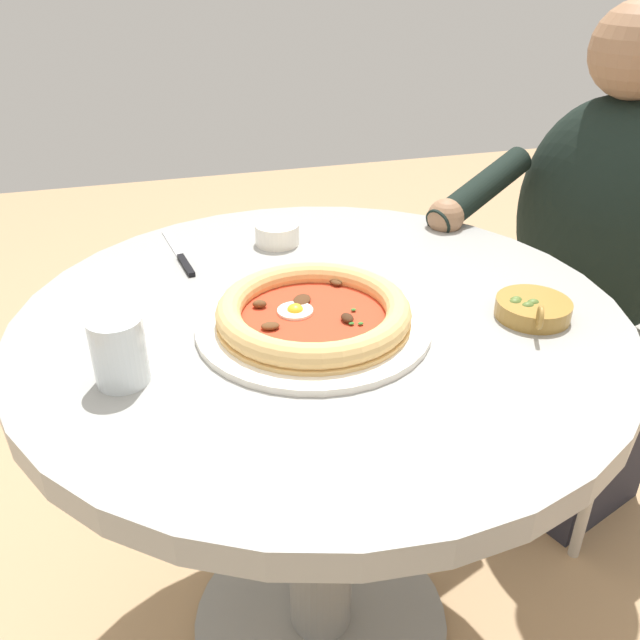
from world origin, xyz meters
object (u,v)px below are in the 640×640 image
dining_table (321,401)px  pizza_on_plate (313,315)px  cafe_chair_diner (626,269)px  steak_knife (182,258)px  olive_pan (532,308)px  ramekin_capers (277,233)px  water_glass (120,355)px  diner_person (579,310)px

dining_table → pizza_on_plate: (-0.02, -0.04, 0.18)m
dining_table → cafe_chair_diner: size_ratio=0.97×
steak_knife → olive_pan: bearing=-36.1°
cafe_chair_diner → olive_pan: bearing=-142.8°
ramekin_capers → steak_knife: bearing=-171.8°
steak_knife → ramekin_capers: (0.17, 0.03, 0.02)m
dining_table → steak_knife: bearing=126.7°
dining_table → cafe_chair_diner: (0.80, 0.28, -0.00)m
dining_table → water_glass: size_ratio=10.19×
water_glass → olive_pan: size_ratio=0.70×
dining_table → olive_pan: bearing=-19.3°
pizza_on_plate → diner_person: size_ratio=0.30×
dining_table → water_glass: (-0.28, -0.10, 0.20)m
dining_table → ramekin_capers: size_ratio=11.39×
steak_knife → ramekin_capers: size_ratio=2.67×
water_glass → diner_person: size_ratio=0.08×
diner_person → water_glass: bearing=-160.1°
ramekin_capers → cafe_chair_diner: bearing=1.4°
ramekin_capers → cafe_chair_diner: 0.82m
cafe_chair_diner → water_glass: bearing=-160.2°
dining_table → water_glass: water_glass is taller
olive_pan → diner_person: (0.37, 0.34, -0.24)m
diner_person → cafe_chair_diner: bearing=19.0°
cafe_chair_diner → steak_knife: bearing=-177.4°
dining_table → ramekin_capers: bearing=91.1°
diner_person → pizza_on_plate: bearing=-157.6°
dining_table → pizza_on_plate: pizza_on_plate is taller
diner_person → cafe_chair_diner: (0.14, 0.05, 0.06)m
olive_pan → cafe_chair_diner: size_ratio=0.14×
water_glass → diner_person: diner_person is taller
dining_table → ramekin_capers: (-0.01, 0.27, 0.18)m
olive_pan → dining_table: bearing=160.7°
dining_table → diner_person: size_ratio=0.81×
dining_table → diner_person: bearing=19.8°
olive_pan → water_glass: bearing=-179.7°
steak_knife → olive_pan: 0.58m
pizza_on_plate → diner_person: bearing=22.4°
dining_table → cafe_chair_diner: bearing=19.7°
diner_person → cafe_chair_diner: 0.16m
cafe_chair_diner → pizza_on_plate: bearing=-158.2°
ramekin_capers → water_glass: bearing=-127.1°
water_glass → steak_knife: water_glass is taller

